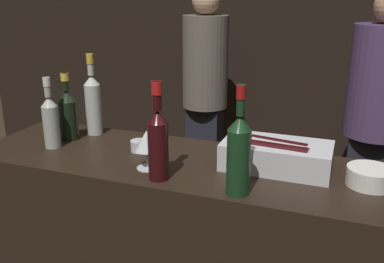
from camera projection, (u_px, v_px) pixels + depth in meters
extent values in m
cube|color=black|center=(285.00, 21.00, 3.61)|extent=(6.40, 0.06, 2.80)
cube|color=silver|center=(276.00, 156.00, 1.64)|extent=(0.41, 0.22, 0.10)
cylinder|color=black|center=(274.00, 152.00, 1.60)|extent=(0.26, 0.09, 0.07)
cylinder|color=black|center=(276.00, 146.00, 1.67)|extent=(0.25, 0.10, 0.06)
cylinder|color=silver|center=(370.00, 177.00, 1.50)|extent=(0.16, 0.16, 0.07)
cylinder|color=gray|center=(371.00, 169.00, 1.49)|extent=(0.13, 0.13, 0.01)
cylinder|color=silver|center=(148.00, 168.00, 1.66)|extent=(0.08, 0.08, 0.00)
cylinder|color=silver|center=(147.00, 159.00, 1.64)|extent=(0.01, 0.01, 0.07)
cone|color=silver|center=(147.00, 140.00, 1.62)|extent=(0.09, 0.09, 0.08)
cylinder|color=silver|center=(139.00, 146.00, 1.83)|extent=(0.07, 0.07, 0.05)
sphere|color=#F9D67F|center=(139.00, 145.00, 1.83)|extent=(0.03, 0.03, 0.03)
cylinder|color=#143319|center=(238.00, 162.00, 1.42)|extent=(0.08, 0.08, 0.23)
cone|color=#143319|center=(240.00, 123.00, 1.37)|extent=(0.08, 0.08, 0.05)
cylinder|color=#143319|center=(241.00, 100.00, 1.35)|extent=(0.03, 0.03, 0.10)
cylinder|color=maroon|center=(241.00, 92.00, 1.34)|extent=(0.03, 0.03, 0.05)
cylinder|color=#9EA899|center=(51.00, 127.00, 1.86)|extent=(0.07, 0.07, 0.19)
cone|color=#9EA899|center=(49.00, 102.00, 1.82)|extent=(0.07, 0.07, 0.04)
cylinder|color=#9EA899|center=(47.00, 87.00, 1.80)|extent=(0.03, 0.03, 0.08)
cylinder|color=silver|center=(46.00, 82.00, 1.79)|extent=(0.03, 0.03, 0.04)
cylinder|color=black|center=(158.00, 151.00, 1.53)|extent=(0.07, 0.07, 0.21)
cone|color=black|center=(157.00, 117.00, 1.49)|extent=(0.07, 0.07, 0.04)
cylinder|color=black|center=(157.00, 96.00, 1.47)|extent=(0.03, 0.03, 0.10)
cylinder|color=red|center=(157.00, 88.00, 1.46)|extent=(0.04, 0.04, 0.05)
cylinder|color=black|center=(69.00, 120.00, 1.96)|extent=(0.08, 0.08, 0.18)
cone|color=black|center=(66.00, 96.00, 1.92)|extent=(0.08, 0.08, 0.05)
cylinder|color=black|center=(65.00, 82.00, 1.90)|extent=(0.03, 0.03, 0.08)
cylinder|color=gold|center=(65.00, 77.00, 1.90)|extent=(0.04, 0.04, 0.04)
cylinder|color=#B2B7AD|center=(94.00, 110.00, 2.02)|extent=(0.07, 0.07, 0.24)
cone|color=#B2B7AD|center=(91.00, 80.00, 1.98)|extent=(0.07, 0.07, 0.04)
cylinder|color=#B2B7AD|center=(90.00, 65.00, 1.96)|extent=(0.03, 0.03, 0.10)
cylinder|color=gold|center=(90.00, 59.00, 1.95)|extent=(0.03, 0.03, 0.04)
cube|color=black|center=(204.00, 151.00, 3.55)|extent=(0.27, 0.19, 0.77)
cylinder|color=#60564C|center=(205.00, 62.00, 3.32)|extent=(0.35, 0.35, 0.71)
sphere|color=tan|center=(206.00, 1.00, 3.17)|extent=(0.21, 0.21, 0.21)
cube|color=black|center=(367.00, 187.00, 2.90)|extent=(0.30, 0.22, 0.76)
cylinder|color=#473356|center=(382.00, 82.00, 2.67)|extent=(0.40, 0.40, 0.70)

